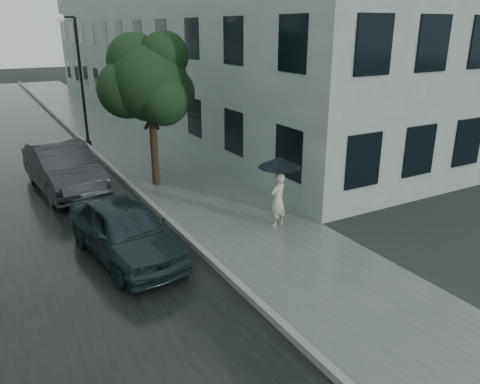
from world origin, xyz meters
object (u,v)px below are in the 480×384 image
car_far (63,168)px  lamp_post (77,74)px  street_tree (149,82)px  car_near (125,230)px  pedestrian (278,200)px

car_far → lamp_post: bearing=67.1°
street_tree → lamp_post: (-0.89, 6.69, -0.25)m
car_near → street_tree: bearing=56.1°
pedestrian → lamp_post: bearing=-96.6°
pedestrian → car_far: car_far is taller
car_near → car_far: car_far is taller
street_tree → car_far: size_ratio=1.08×
pedestrian → car_near: 4.03m
street_tree → lamp_post: lamp_post is taller
car_far → pedestrian: bearing=-58.3°
street_tree → lamp_post: bearing=97.5°
pedestrian → car_far: bearing=-71.6°
pedestrian → car_far: (-4.37, 5.81, 0.02)m
car_near → car_far: bearing=86.5°
lamp_post → car_near: lamp_post is taller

